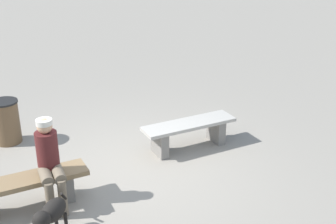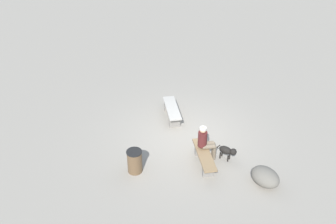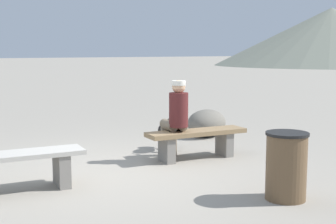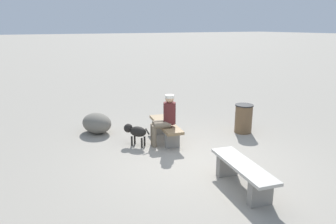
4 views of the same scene
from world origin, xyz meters
TOP-DOWN VIEW (x-y plane):
  - ground at (0.00, 0.00)m, footprint 210.00×210.00m
  - bench_left at (-1.32, -0.08)m, footprint 1.62×0.71m
  - bench_right at (1.42, -0.08)m, footprint 1.61×0.67m
  - seated_person at (1.15, 0.07)m, footprint 0.39×0.59m
  - dog at (1.45, 0.70)m, footprint 0.57×0.48m
  - trash_bin at (0.96, -2.14)m, footprint 0.47×0.47m

SIDE VIEW (x-z plane):
  - ground at x=0.00m, z-range -0.06..0.00m
  - bench_left at x=-1.32m, z-range 0.08..0.53m
  - bench_right at x=1.42m, z-range 0.09..0.53m
  - dog at x=1.45m, z-range 0.10..0.60m
  - trash_bin at x=0.96m, z-range 0.00..0.75m
  - seated_person at x=1.15m, z-range 0.08..1.28m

